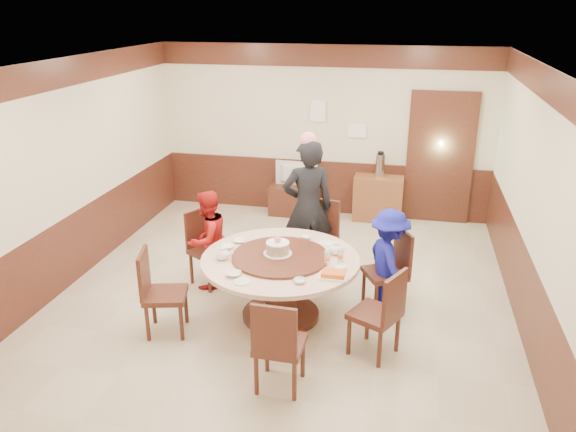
% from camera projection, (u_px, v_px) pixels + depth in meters
% --- Properties ---
extents(room, '(6.00, 6.04, 2.84)m').
position_uv_depth(room, '(286.00, 211.00, 6.71)').
color(room, beige).
rests_on(room, ground).
extents(banquet_table, '(1.78, 1.78, 0.78)m').
position_uv_depth(banquet_table, '(280.00, 275.00, 6.34)').
color(banquet_table, '#462016').
rests_on(banquet_table, ground).
extents(chair_0, '(0.60, 0.59, 0.97)m').
position_uv_depth(chair_0, '(386.00, 284.00, 6.62)').
color(chair_0, '#462016').
rests_on(chair_0, ground).
extents(chair_1, '(0.52, 0.52, 0.97)m').
position_uv_depth(chair_1, '(319.00, 250.00, 7.52)').
color(chair_1, '#462016').
rests_on(chair_1, ground).
extents(chair_2, '(0.61, 0.60, 0.97)m').
position_uv_depth(chair_2, '(210.00, 261.00, 7.21)').
color(chair_2, '#462016').
rests_on(chair_2, ground).
extents(chair_3, '(0.54, 0.54, 0.97)m').
position_uv_depth(chair_3, '(164.00, 307.00, 6.13)').
color(chair_3, '#462016').
rests_on(chair_3, ground).
extents(chair_4, '(0.45, 0.46, 0.97)m').
position_uv_depth(chair_4, '(279.00, 359.00, 5.23)').
color(chair_4, '#462016').
rests_on(chair_4, ground).
extents(chair_5, '(0.60, 0.59, 0.97)m').
position_uv_depth(chair_5, '(376.00, 328.00, 5.74)').
color(chair_5, '#462016').
rests_on(chair_5, ground).
extents(person_standing, '(0.78, 0.65, 1.82)m').
position_uv_depth(person_standing, '(308.00, 208.00, 7.31)').
color(person_standing, black).
rests_on(person_standing, ground).
extents(person_red, '(0.69, 0.76, 1.27)m').
position_uv_depth(person_red, '(208.00, 240.00, 7.02)').
color(person_red, '#B41918').
rests_on(person_red, ground).
extents(person_blue, '(0.78, 0.93, 1.26)m').
position_uv_depth(person_blue, '(389.00, 261.00, 6.46)').
color(person_blue, '#171994').
rests_on(person_blue, ground).
extents(birthday_cake, '(0.32, 0.32, 0.21)m').
position_uv_depth(birthday_cake, '(278.00, 248.00, 6.26)').
color(birthday_cake, white).
rests_on(birthday_cake, banquet_table).
extents(teapot_left, '(0.17, 0.15, 0.13)m').
position_uv_depth(teapot_left, '(223.00, 254.00, 6.20)').
color(teapot_left, white).
rests_on(teapot_left, banquet_table).
extents(teapot_right, '(0.17, 0.15, 0.13)m').
position_uv_depth(teapot_right, '(336.00, 250.00, 6.32)').
color(teapot_right, white).
rests_on(teapot_right, banquet_table).
extents(bowl_0, '(0.14, 0.14, 0.04)m').
position_uv_depth(bowl_0, '(240.00, 241.00, 6.66)').
color(bowl_0, white).
rests_on(bowl_0, banquet_table).
extents(bowl_1, '(0.13, 0.13, 0.04)m').
position_uv_depth(bowl_1, '(300.00, 281.00, 5.70)').
color(bowl_1, white).
rests_on(bowl_1, banquet_table).
extents(bowl_2, '(0.16, 0.16, 0.04)m').
position_uv_depth(bowl_2, '(233.00, 274.00, 5.85)').
color(bowl_2, white).
rests_on(bowl_2, banquet_table).
extents(bowl_3, '(0.15, 0.15, 0.05)m').
position_uv_depth(bowl_3, '(340.00, 267.00, 5.98)').
color(bowl_3, white).
rests_on(bowl_3, banquet_table).
extents(bowl_4, '(0.15, 0.15, 0.04)m').
position_uv_depth(bowl_4, '(227.00, 247.00, 6.50)').
color(bowl_4, white).
rests_on(bowl_4, banquet_table).
extents(bowl_5, '(0.13, 0.13, 0.04)m').
position_uv_depth(bowl_5, '(306.00, 237.00, 6.76)').
color(bowl_5, white).
rests_on(bowl_5, banquet_table).
extents(saucer_near, '(0.18, 0.18, 0.01)m').
position_uv_depth(saucer_near, '(242.00, 282.00, 5.72)').
color(saucer_near, white).
rests_on(saucer_near, banquet_table).
extents(saucer_far, '(0.18, 0.18, 0.01)m').
position_uv_depth(saucer_far, '(327.00, 243.00, 6.63)').
color(saucer_far, white).
rests_on(saucer_far, banquet_table).
extents(shrimp_platter, '(0.30, 0.20, 0.06)m').
position_uv_depth(shrimp_platter, '(333.00, 275.00, 5.81)').
color(shrimp_platter, white).
rests_on(shrimp_platter, banquet_table).
extents(bottle_0, '(0.06, 0.06, 0.16)m').
position_uv_depth(bottle_0, '(327.00, 258.00, 6.08)').
color(bottle_0, silver).
rests_on(bottle_0, banquet_table).
extents(bottle_1, '(0.06, 0.06, 0.16)m').
position_uv_depth(bottle_1, '(341.00, 255.00, 6.13)').
color(bottle_1, silver).
rests_on(bottle_1, banquet_table).
extents(tv_stand, '(0.85, 0.45, 0.50)m').
position_uv_depth(tv_stand, '(295.00, 200.00, 9.59)').
color(tv_stand, '#462016').
rests_on(tv_stand, ground).
extents(television, '(0.72, 0.14, 0.41)m').
position_uv_depth(television, '(295.00, 174.00, 9.43)').
color(television, gray).
rests_on(television, tv_stand).
extents(side_cabinet, '(0.80, 0.40, 0.75)m').
position_uv_depth(side_cabinet, '(378.00, 198.00, 9.29)').
color(side_cabinet, brown).
rests_on(side_cabinet, ground).
extents(thermos, '(0.15, 0.15, 0.38)m').
position_uv_depth(thermos, '(380.00, 165.00, 9.09)').
color(thermos, silver).
rests_on(thermos, side_cabinet).
extents(notice_left, '(0.25, 0.00, 0.35)m').
position_uv_depth(notice_left, '(318.00, 111.00, 9.17)').
color(notice_left, white).
rests_on(notice_left, room).
extents(notice_right, '(0.30, 0.00, 0.22)m').
position_uv_depth(notice_right, '(357.00, 131.00, 9.15)').
color(notice_right, white).
rests_on(notice_right, room).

